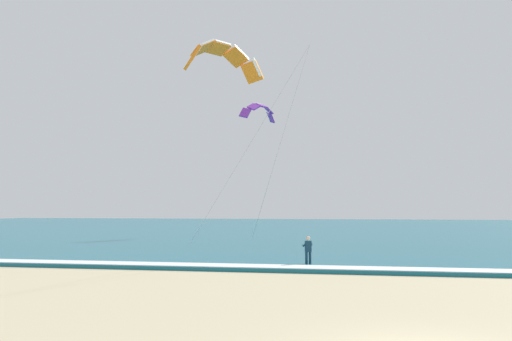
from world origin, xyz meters
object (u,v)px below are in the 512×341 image
Objects in this scene: surfboard at (308,267)px; kite_distant at (260,110)px; kitesurfer at (308,250)px; kite_primary at (222,57)px.

surfboard is 35.82m from kite_distant.
kitesurfer is 35.45m from kite_distant.
surfboard is 0.91m from kitesurfer.
kite_distant is at bearing 105.35° from surfboard.
kitesurfer is at bearing -33.55° from kite_primary.
kite_primary is (-5.94, 3.95, 12.97)m from surfboard.
kitesurfer is 0.13× the size of kite_primary.
surfboard is 0.87× the size of kitesurfer.
kitesurfer is 0.33× the size of kite_distant.
kite_distant is at bearing 95.67° from kite_primary.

